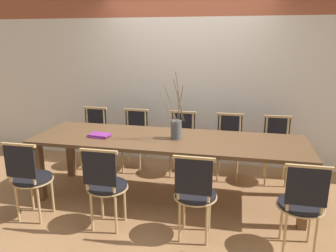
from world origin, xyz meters
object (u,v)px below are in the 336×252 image
chair_near_center (195,192)px  chair_far_center (182,140)px  dining_table (168,145)px  vase_centerpiece (176,128)px  book_stack (100,135)px

chair_near_center → chair_far_center: bearing=104.4°
dining_table → chair_near_center: (0.43, -0.80, -0.19)m
vase_centerpiece → book_stack: bearing=-173.1°
chair_far_center → vase_centerpiece: 0.89m
book_stack → dining_table: bearing=7.7°
chair_near_center → vase_centerpiece: 0.95m
dining_table → chair_far_center: bearing=88.1°
chair_far_center → book_stack: 1.27m
dining_table → chair_far_center: (0.03, 0.80, -0.19)m
dining_table → vase_centerpiece: vase_centerpiece is taller
dining_table → vase_centerpiece: (0.10, 0.00, 0.21)m
dining_table → book_stack: bearing=-172.3°
chair_near_center → vase_centerpiece: size_ratio=1.15×
vase_centerpiece → book_stack: vase_centerpiece is taller
chair_near_center → dining_table: bearing=118.6°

